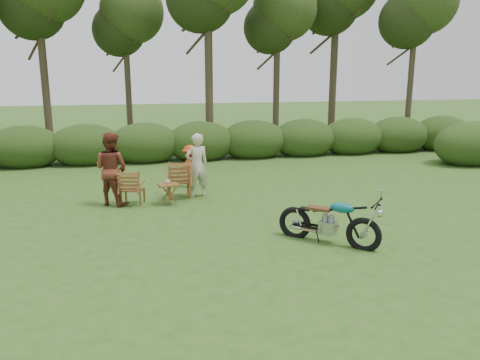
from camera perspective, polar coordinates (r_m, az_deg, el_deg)
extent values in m
plane|color=#294D19|center=(8.76, 3.71, -7.93)|extent=(80.00, 80.00, 0.00)
cylinder|color=#3C3121|center=(19.20, -22.91, 13.46)|extent=(0.28, 0.28, 7.20)
cylinder|color=#3C3121|center=(20.03, -13.57, 12.76)|extent=(0.24, 0.24, 6.30)
sphere|color=#2B3D17|center=(20.13, -13.88, 18.34)|extent=(2.52, 2.52, 2.52)
cylinder|color=#3C3121|center=(18.07, -3.85, 15.23)|extent=(0.30, 0.30, 7.65)
cylinder|color=#3C3121|center=(19.82, 4.49, 13.33)|extent=(0.26, 0.26, 6.48)
sphere|color=#2B3D17|center=(19.93, 4.60, 19.14)|extent=(2.59, 2.59, 2.59)
cylinder|color=#3C3121|center=(21.92, 11.41, 14.98)|extent=(0.32, 0.32, 7.92)
cylinder|color=#3C3121|center=(21.14, 20.21, 13.06)|extent=(0.24, 0.24, 6.84)
sphere|color=#2B3D17|center=(21.28, 20.69, 18.78)|extent=(2.74, 2.74, 2.74)
ellipsoid|color=#233B15|center=(17.40, -24.81, 3.58)|extent=(2.52, 1.68, 1.51)
ellipsoid|color=#233B15|center=(17.10, -18.24, 3.99)|extent=(2.52, 1.68, 1.51)
ellipsoid|color=#233B15|center=(17.02, -11.51, 4.34)|extent=(2.52, 1.68, 1.51)
ellipsoid|color=#233B15|center=(17.18, -4.81, 4.64)|extent=(2.52, 1.68, 1.51)
ellipsoid|color=#233B15|center=(17.57, 1.68, 4.86)|extent=(2.52, 1.68, 1.51)
ellipsoid|color=#233B15|center=(18.17, 7.82, 5.02)|extent=(2.52, 1.68, 1.51)
ellipsoid|color=#233B15|center=(18.96, 13.52, 5.11)|extent=(2.52, 1.68, 1.51)
ellipsoid|color=#233B15|center=(19.92, 18.71, 5.16)|extent=(2.52, 1.68, 1.51)
ellipsoid|color=#233B15|center=(21.03, 23.38, 5.16)|extent=(2.52, 1.68, 1.51)
ellipsoid|color=#233B15|center=(18.07, 26.37, 3.88)|extent=(2.70, 1.80, 1.62)
imported|color=beige|center=(11.37, -8.80, -0.22)|extent=(0.12, 0.12, 0.09)
imported|color=beige|center=(12.09, -5.20, -2.01)|extent=(0.66, 0.51, 1.63)
imported|color=maroon|center=(11.77, -15.16, -2.85)|extent=(1.08, 1.03, 1.75)
imported|color=red|center=(13.13, -6.04, -0.82)|extent=(0.88, 0.76, 1.17)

